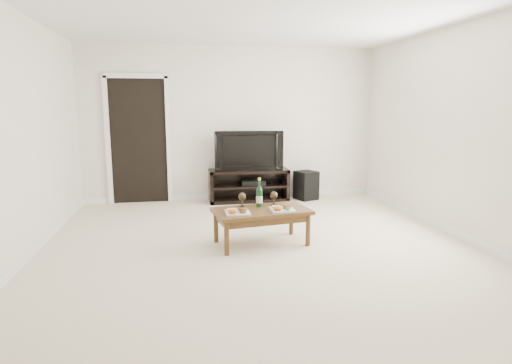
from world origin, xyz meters
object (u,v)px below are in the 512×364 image
object	(u,v)px
media_console	(249,185)
subwoofer	(306,185)
television	(249,150)
coffee_table	(261,227)

from	to	relation	value
media_console	subwoofer	size ratio (longest dim) A/B	2.73
television	subwoofer	xyz separation A→B (m)	(1.01, -0.03, -0.63)
television	coffee_table	distance (m)	2.41
coffee_table	media_console	bearing A→B (deg)	84.78
media_console	coffee_table	size ratio (longest dim) A/B	1.22
media_console	television	distance (m)	0.60
subwoofer	coffee_table	size ratio (longest dim) A/B	0.45
television	subwoofer	distance (m)	1.19
subwoofer	television	bearing A→B (deg)	156.87
media_console	television	size ratio (longest dim) A/B	1.18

